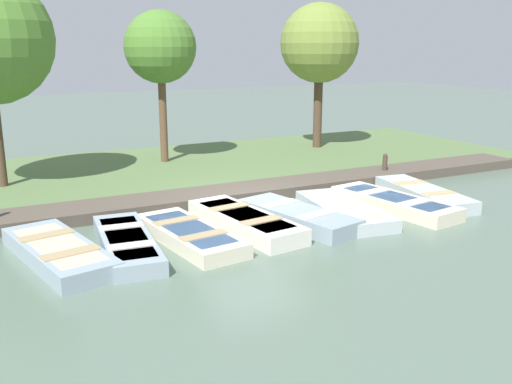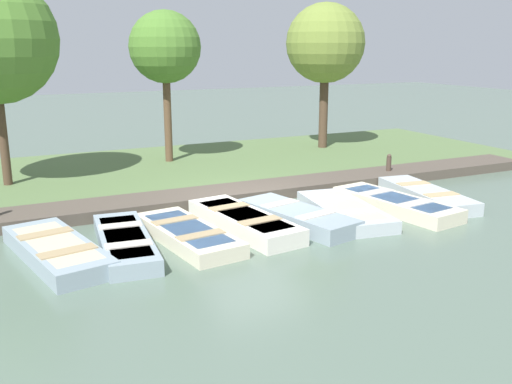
{
  "view_description": "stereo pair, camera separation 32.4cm",
  "coord_description": "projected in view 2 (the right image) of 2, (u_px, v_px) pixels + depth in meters",
  "views": [
    {
      "loc": [
        12.67,
        -6.38,
        4.09
      ],
      "look_at": [
        0.74,
        -0.3,
        0.65
      ],
      "focal_mm": 40.0,
      "sensor_mm": 36.0,
      "label": 1
    },
    {
      "loc": [
        12.82,
        -6.09,
        4.09
      ],
      "look_at": [
        0.74,
        -0.3,
        0.65
      ],
      "focal_mm": 40.0,
      "sensor_mm": 36.0,
      "label": 2
    }
  ],
  "objects": [
    {
      "name": "rowboat_0",
      "position": [
        57.0,
        250.0,
        11.23
      ],
      "size": [
        3.59,
        1.84,
        0.37
      ],
      "rotation": [
        0.0,
        0.0,
        0.21
      ],
      "color": "#8C9EA8",
      "rests_on": "ground_plane"
    },
    {
      "name": "rowboat_1",
      "position": [
        125.0,
        242.0,
        11.75
      ],
      "size": [
        3.48,
        1.31,
        0.35
      ],
      "rotation": [
        0.0,
        0.0,
        -0.1
      ],
      "color": "#8C9EA8",
      "rests_on": "ground_plane"
    },
    {
      "name": "rowboat_2",
      "position": [
        187.0,
        234.0,
        12.26
      ],
      "size": [
        3.37,
        1.54,
        0.34
      ],
      "rotation": [
        0.0,
        0.0,
        0.13
      ],
      "color": "beige",
      "rests_on": "ground_plane"
    },
    {
      "name": "rowboat_5",
      "position": [
        345.0,
        211.0,
        14.02
      ],
      "size": [
        3.4,
        1.7,
        0.33
      ],
      "rotation": [
        0.0,
        0.0,
        -0.15
      ],
      "color": "#B2BCC1",
      "rests_on": "ground_plane"
    },
    {
      "name": "rowboat_6",
      "position": [
        395.0,
        204.0,
        14.57
      ],
      "size": [
        3.65,
        1.63,
        0.36
      ],
      "rotation": [
        0.0,
        0.0,
        0.15
      ],
      "color": "beige",
      "rests_on": "ground_plane"
    },
    {
      "name": "rowboat_3",
      "position": [
        244.0,
        221.0,
        13.05
      ],
      "size": [
        3.59,
        1.52,
        0.4
      ],
      "rotation": [
        0.0,
        0.0,
        0.13
      ],
      "color": "silver",
      "rests_on": "ground_plane"
    },
    {
      "name": "mooring_post_far",
      "position": [
        389.0,
        167.0,
        17.82
      ],
      "size": [
        0.15,
        0.15,
        0.83
      ],
      "color": "#47382D",
      "rests_on": "ground_plane"
    },
    {
      "name": "shore_bank",
      "position": [
        190.0,
        168.0,
        19.1
      ],
      "size": [
        8.0,
        24.0,
        0.21
      ],
      "color": "#567042",
      "rests_on": "ground_plane"
    },
    {
      "name": "ground_plane",
      "position": [
        254.0,
        209.0,
        14.76
      ],
      "size": [
        80.0,
        80.0,
        0.0
      ],
      "primitive_type": "plane",
      "color": "#566B5B"
    },
    {
      "name": "dock_walkway",
      "position": [
        236.0,
        193.0,
        15.72
      ],
      "size": [
        1.36,
        20.64,
        0.29
      ],
      "color": "#51473D",
      "rests_on": "ground_plane"
    },
    {
      "name": "rowboat_4",
      "position": [
        297.0,
        216.0,
        13.42
      ],
      "size": [
        3.36,
        1.77,
        0.39
      ],
      "rotation": [
        0.0,
        0.0,
        0.23
      ],
      "color": "#8C9EA8",
      "rests_on": "ground_plane"
    },
    {
      "name": "rowboat_7",
      "position": [
        426.0,
        195.0,
        15.43
      ],
      "size": [
        3.49,
        1.42,
        0.36
      ],
      "rotation": [
        0.0,
        0.0,
        -0.13
      ],
      "color": "#B2BCC1",
      "rests_on": "ground_plane"
    },
    {
      "name": "park_tree_center",
      "position": [
        325.0,
        44.0,
        21.5
      ],
      "size": [
        2.98,
        2.98,
        5.69
      ],
      "color": "#4C3828",
      "rests_on": "ground_plane"
    },
    {
      "name": "park_tree_left",
      "position": [
        165.0,
        48.0,
        18.85
      ],
      "size": [
        2.39,
        2.39,
        5.25
      ],
      "color": "brown",
      "rests_on": "ground_plane"
    }
  ]
}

